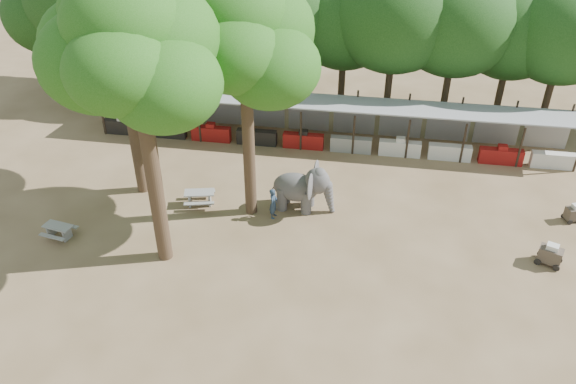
% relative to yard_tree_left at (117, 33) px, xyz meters
% --- Properties ---
extents(ground, '(100.00, 100.00, 0.00)m').
position_rel_yard_tree_left_xyz_m(ground, '(9.13, -7.19, -8.20)').
color(ground, brown).
rests_on(ground, ground).
extents(vendor_stalls, '(28.00, 2.99, 2.80)m').
position_rel_yard_tree_left_xyz_m(vendor_stalls, '(9.13, 6.65, -7.02)').
color(vendor_stalls, gray).
rests_on(vendor_stalls, ground).
extents(yard_tree_left, '(7.10, 6.90, 11.02)m').
position_rel_yard_tree_left_xyz_m(yard_tree_left, '(0.00, 0.00, 0.00)').
color(yard_tree_left, '#332316').
rests_on(yard_tree_left, ground).
extents(yard_tree_center, '(7.10, 6.90, 12.04)m').
position_rel_yard_tree_left_xyz_m(yard_tree_center, '(3.00, -5.00, 1.01)').
color(yard_tree_center, '#332316').
rests_on(yard_tree_center, ground).
extents(yard_tree_back, '(7.10, 6.90, 11.36)m').
position_rel_yard_tree_left_xyz_m(yard_tree_back, '(6.00, -1.00, 0.34)').
color(yard_tree_back, '#332316').
rests_on(yard_tree_back, ground).
extents(backdrop_trees, '(46.46, 5.95, 8.33)m').
position_rel_yard_tree_left_xyz_m(backdrop_trees, '(9.13, 11.81, -2.69)').
color(backdrop_trees, '#332316').
rests_on(backdrop_trees, ground).
extents(elephant, '(3.19, 2.42, 2.41)m').
position_rel_yard_tree_left_xyz_m(elephant, '(8.60, -0.48, -6.99)').
color(elephant, '#454242').
rests_on(elephant, ground).
extents(handler, '(0.46, 0.62, 1.59)m').
position_rel_yard_tree_left_xyz_m(handler, '(7.31, -1.48, -7.41)').
color(handler, '#26384C').
rests_on(handler, ground).
extents(picnic_table_near, '(1.52, 1.41, 0.66)m').
position_rel_yard_tree_left_xyz_m(picnic_table_near, '(-2.16, -4.68, -7.77)').
color(picnic_table_near, gray).
rests_on(picnic_table_near, ground).
extents(picnic_table_far, '(1.74, 1.63, 0.74)m').
position_rel_yard_tree_left_xyz_m(picnic_table_far, '(3.46, -1.01, -7.72)').
color(picnic_table_far, gray).
rests_on(picnic_table_far, ground).
extents(cart_front, '(1.24, 1.05, 1.03)m').
position_rel_yard_tree_left_xyz_m(cart_front, '(19.74, -2.94, -7.69)').
color(cart_front, '#3D3228').
rests_on(cart_front, ground).
extents(cart_back, '(1.10, 0.89, 0.93)m').
position_rel_yard_tree_left_xyz_m(cart_back, '(21.63, 0.59, -7.74)').
color(cart_back, '#3D3228').
rests_on(cart_back, ground).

